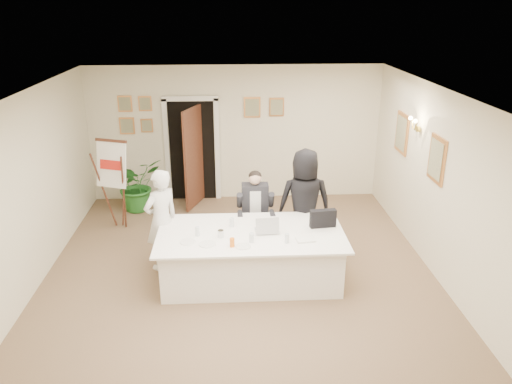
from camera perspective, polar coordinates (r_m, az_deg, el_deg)
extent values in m
plane|color=brown|center=(7.69, -1.81, -10.08)|extent=(7.00, 7.00, 0.00)
cube|color=white|center=(6.70, -2.08, 10.92)|extent=(6.00, 7.00, 0.02)
cube|color=white|center=(10.41, -2.38, 6.68)|extent=(6.00, 0.10, 2.80)
cube|color=white|center=(4.02, -0.74, -18.70)|extent=(6.00, 0.10, 2.80)
cube|color=white|center=(7.64, -25.06, -0.73)|extent=(0.10, 7.00, 2.80)
cube|color=white|center=(7.73, 20.89, 0.15)|extent=(0.10, 7.00, 2.80)
cube|color=black|center=(10.50, -7.28, 4.67)|extent=(0.92, 0.06, 2.10)
cube|color=white|center=(10.53, -10.12, 4.55)|extent=(0.10, 0.06, 2.20)
cube|color=white|center=(10.45, -4.44, 4.69)|extent=(0.10, 0.06, 2.20)
cube|color=#3C1C13|center=(10.11, -7.14, 3.90)|extent=(0.33, 0.81, 2.02)
cube|color=white|center=(7.56, -0.59, -7.38)|extent=(2.58, 1.29, 0.75)
cube|color=white|center=(7.39, -0.60, -4.75)|extent=(2.76, 1.47, 0.03)
cube|color=white|center=(9.19, -16.02, 3.03)|extent=(0.60, 0.36, 0.82)
imported|color=silver|center=(7.83, -10.75, -3.15)|extent=(0.70, 0.69, 1.63)
imported|color=black|center=(8.19, 5.56, -1.19)|extent=(0.89, 0.59, 1.79)
imported|color=#226521|center=(10.28, -13.47, 0.80)|extent=(1.25, 1.24, 1.05)
cube|color=black|center=(7.57, 7.66, -3.01)|extent=(0.40, 0.15, 0.28)
cube|color=white|center=(7.18, 5.67, -5.42)|extent=(0.29, 0.22, 0.03)
cylinder|color=white|center=(7.15, -7.80, -5.66)|extent=(0.28, 0.28, 0.01)
cylinder|color=white|center=(7.06, -5.57, -5.96)|extent=(0.27, 0.27, 0.01)
cylinder|color=white|center=(6.97, -1.48, -6.22)|extent=(0.26, 0.26, 0.01)
cylinder|color=silver|center=(7.30, -6.71, -4.48)|extent=(0.07, 0.07, 0.14)
cylinder|color=silver|center=(7.06, -0.51, -5.25)|extent=(0.07, 0.07, 0.14)
cylinder|color=silver|center=(7.06, 3.55, -5.30)|extent=(0.08, 0.08, 0.14)
cylinder|color=silver|center=(7.55, -2.79, -3.48)|extent=(0.09, 0.09, 0.14)
cylinder|color=orange|center=(6.95, -2.74, -5.79)|extent=(0.08, 0.08, 0.13)
cylinder|color=silver|center=(7.23, -4.05, -4.78)|extent=(0.11, 0.11, 0.11)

